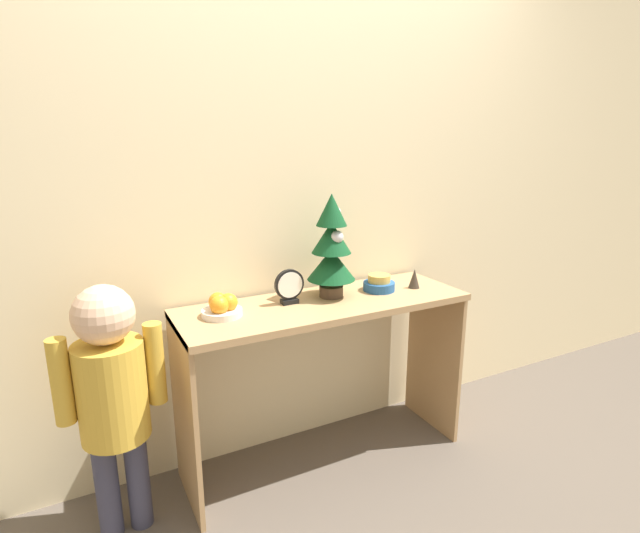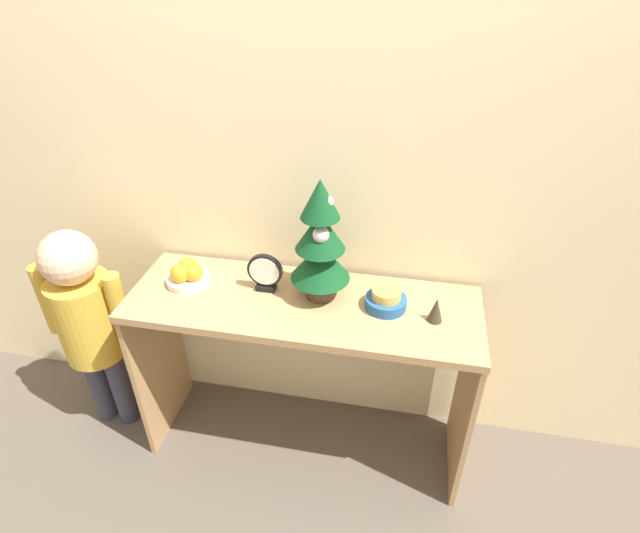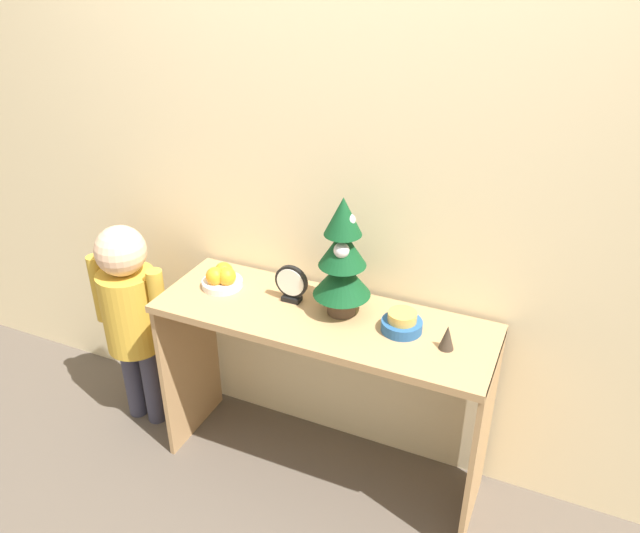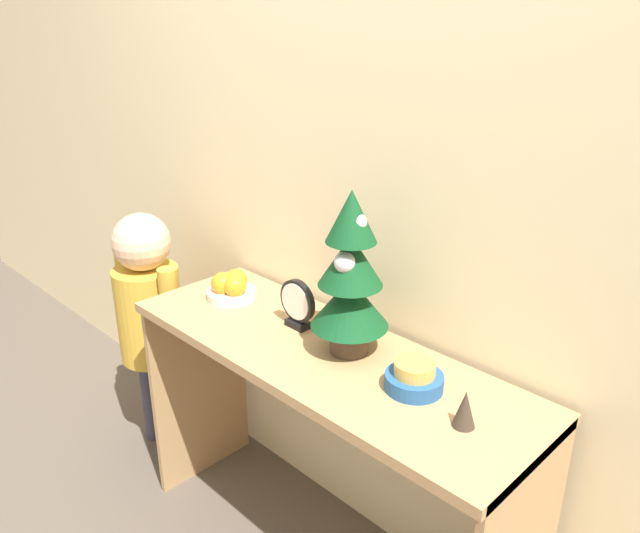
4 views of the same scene
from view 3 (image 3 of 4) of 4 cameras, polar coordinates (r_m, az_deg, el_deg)
ground_plane at (r=2.70m, az=-1.83°, el=-20.90°), size 12.00×12.00×0.00m
back_wall at (r=2.34m, az=2.84°, el=8.48°), size 7.00×0.05×2.50m
console_table at (r=2.43m, az=0.19°, el=-7.94°), size 1.29×0.43×0.78m
mini_tree at (r=2.23m, az=2.07°, el=0.77°), size 0.21×0.21×0.46m
fruit_bowl at (r=2.52m, az=-8.94°, el=-1.03°), size 0.16×0.16×0.09m
singing_bowl at (r=2.25m, az=7.49°, el=-5.14°), size 0.15×0.15×0.08m
desk_clock at (r=2.38m, az=-2.64°, el=-1.61°), size 0.13×0.04×0.15m
figurine at (r=2.17m, az=11.55°, el=-6.36°), size 0.05×0.05×0.09m
child_figure at (r=2.82m, az=-16.97°, el=-3.56°), size 0.38×0.24×0.99m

